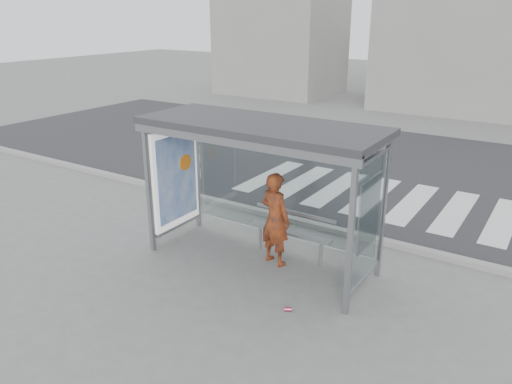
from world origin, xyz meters
TOP-DOWN VIEW (x-y plane):
  - ground at (0.00, 0.00)m, footprint 80.00×80.00m
  - road at (0.00, 7.00)m, footprint 30.00×10.00m
  - curb at (0.00, 1.95)m, footprint 30.00×0.18m
  - crosswalk at (0.50, 4.50)m, footprint 6.55×3.00m
  - bus_shelter at (-0.37, 0.06)m, footprint 4.25×1.65m
  - building_left at (-10.00, 18.00)m, footprint 6.00×5.00m
  - building_center at (0.00, 18.00)m, footprint 8.00×5.00m
  - person at (0.24, 0.14)m, footprint 0.71×0.54m
  - bench at (0.36, 0.50)m, footprint 1.67×0.31m
  - soda_can at (1.23, -1.12)m, footprint 0.13×0.11m

SIDE VIEW (x-z plane):
  - ground at x=0.00m, z-range 0.00..0.00m
  - crosswalk at x=0.50m, z-range 0.00..0.00m
  - road at x=0.00m, z-range 0.00..0.01m
  - soda_can at x=1.23m, z-range 0.00..0.06m
  - curb at x=0.00m, z-range 0.00..0.12m
  - bench at x=0.36m, z-range 0.08..0.95m
  - person at x=0.24m, z-range 0.00..1.74m
  - bus_shelter at x=-0.37m, z-range 0.67..3.29m
  - building_center at x=0.00m, z-range 0.00..5.00m
  - building_left at x=-10.00m, z-range 0.00..6.00m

